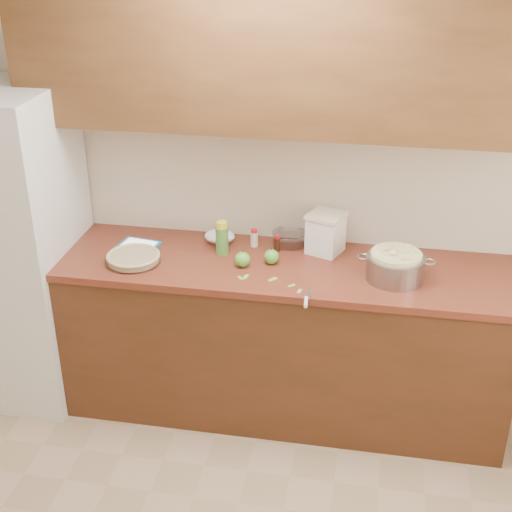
% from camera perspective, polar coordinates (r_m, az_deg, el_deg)
% --- Properties ---
extents(room_shell, '(3.60, 3.60, 3.60)m').
position_cam_1_polar(room_shell, '(2.34, -5.12, -8.59)').
color(room_shell, tan).
rests_on(room_shell, ground).
extents(counter_run, '(2.64, 0.68, 0.92)m').
position_cam_1_polar(counter_run, '(4.00, 0.77, -6.38)').
color(counter_run, '#532917').
rests_on(counter_run, ground).
extents(upper_cabinets, '(2.60, 0.34, 0.70)m').
position_cam_1_polar(upper_cabinets, '(3.57, 1.35, 15.47)').
color(upper_cabinets, brown).
rests_on(upper_cabinets, room_shell).
extents(fridge, '(0.70, 0.70, 1.80)m').
position_cam_1_polar(fridge, '(4.21, -19.01, 0.62)').
color(fridge, silver).
rests_on(fridge, ground).
extents(pie, '(0.29, 0.29, 0.05)m').
position_cam_1_polar(pie, '(3.82, -9.79, -0.14)').
color(pie, silver).
rests_on(pie, counter_run).
extents(colander, '(0.39, 0.29, 0.15)m').
position_cam_1_polar(colander, '(3.65, 11.08, -0.80)').
color(colander, gray).
rests_on(colander, counter_run).
extents(flour_canister, '(0.23, 0.23, 0.22)m').
position_cam_1_polar(flour_canister, '(3.86, 5.60, 1.86)').
color(flour_canister, white).
rests_on(flour_canister, counter_run).
extents(tablet, '(0.24, 0.20, 0.02)m').
position_cam_1_polar(tablet, '(3.99, -9.39, 0.82)').
color(tablet, teal).
rests_on(tablet, counter_run).
extents(paring_knife, '(0.03, 0.19, 0.02)m').
position_cam_1_polar(paring_knife, '(3.41, 4.06, -3.61)').
color(paring_knife, gray).
rests_on(paring_knife, counter_run).
extents(lemon_bottle, '(0.07, 0.07, 0.19)m').
position_cam_1_polar(lemon_bottle, '(3.83, -2.73, 1.41)').
color(lemon_bottle, '#4C8C38').
rests_on(lemon_bottle, counter_run).
extents(cinnamon_shaker, '(0.04, 0.04, 0.10)m').
position_cam_1_polar(cinnamon_shaker, '(3.93, -0.15, 1.44)').
color(cinnamon_shaker, beige).
rests_on(cinnamon_shaker, counter_run).
extents(vanilla_bottle, '(0.03, 0.03, 0.09)m').
position_cam_1_polar(vanilla_bottle, '(3.88, 1.70, 1.00)').
color(vanilla_bottle, black).
rests_on(vanilla_bottle, counter_run).
extents(mixing_bowl, '(0.20, 0.20, 0.07)m').
position_cam_1_polar(mixing_bowl, '(3.96, 2.69, 1.49)').
color(mixing_bowl, silver).
rests_on(mixing_bowl, counter_run).
extents(paper_towel, '(0.20, 0.18, 0.07)m').
position_cam_1_polar(paper_towel, '(3.99, -2.93, 1.58)').
color(paper_towel, white).
rests_on(paper_towel, counter_run).
extents(apple_left, '(0.08, 0.08, 0.09)m').
position_cam_1_polar(apple_left, '(3.72, -1.10, -0.27)').
color(apple_left, '#54A936').
rests_on(apple_left, counter_run).
extents(apple_center, '(0.08, 0.08, 0.09)m').
position_cam_1_polar(apple_center, '(3.75, 1.24, -0.05)').
color(apple_center, '#54A936').
rests_on(apple_center, counter_run).
extents(peel_a, '(0.02, 0.04, 0.00)m').
position_cam_1_polar(peel_a, '(3.50, 3.49, -2.83)').
color(peel_a, '#88BF5D').
rests_on(peel_a, counter_run).
extents(peel_b, '(0.03, 0.05, 0.00)m').
position_cam_1_polar(peel_b, '(3.63, -0.82, -1.66)').
color(peel_b, '#88BF5D').
rests_on(peel_b, counter_run).
extents(peel_c, '(0.03, 0.04, 0.00)m').
position_cam_1_polar(peel_c, '(3.76, -1.38, -0.63)').
color(peel_c, '#88BF5D').
rests_on(peel_c, counter_run).
extents(peel_d, '(0.04, 0.04, 0.00)m').
position_cam_1_polar(peel_d, '(3.55, 2.87, -2.38)').
color(peel_d, '#88BF5D').
rests_on(peel_d, counter_run).
extents(peel_e, '(0.05, 0.05, 0.00)m').
position_cam_1_polar(peel_e, '(3.61, 1.34, -1.87)').
color(peel_e, '#88BF5D').
rests_on(peel_e, counter_run).
extents(peel_f, '(0.04, 0.04, 0.00)m').
position_cam_1_polar(peel_f, '(3.62, -1.25, -1.77)').
color(peel_f, '#88BF5D').
rests_on(peel_f, counter_run).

